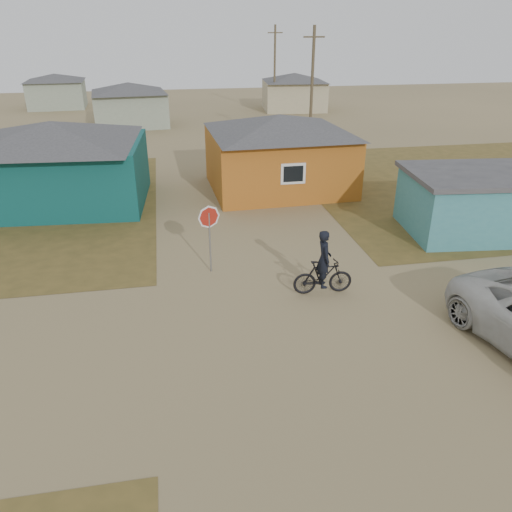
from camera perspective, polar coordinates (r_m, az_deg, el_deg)
The scene contains 12 objects.
ground at distance 14.26m, azimuth 5.23°, elevation -9.56°, with size 120.00×120.00×0.00m, color #8F7B52.
grass_ne at distance 30.91m, azimuth 24.48°, elevation 7.66°, with size 20.00×18.00×0.00m, color brown.
house_teal at distance 25.99m, azimuth -21.83°, elevation 9.88°, with size 8.93×7.08×4.00m.
house_yellow at distance 26.63m, azimuth 2.65°, elevation 11.84°, with size 7.72×6.76×3.90m.
shed_turquoise at distance 22.95m, azimuth 24.43°, elevation 5.63°, with size 6.71×4.93×2.60m.
house_pale_west at distance 45.76m, azimuth -14.22°, elevation 16.52°, with size 7.04×6.15×3.60m.
house_beige_east at distance 53.34m, azimuth 4.38°, elevation 18.28°, with size 6.95×6.05×3.60m.
house_pale_north at distance 58.58m, azimuth -21.84°, elevation 17.17°, with size 6.28×5.81×3.40m.
utility_pole_near at distance 34.92m, azimuth 6.39°, elevation 18.43°, with size 1.40×0.20×8.00m.
utility_pole_far at distance 50.60m, azimuth 2.15°, elevation 20.57°, with size 1.40×0.20×8.00m.
stop_sign at distance 17.25m, azimuth -5.38°, elevation 3.69°, with size 0.81×0.08×2.48m.
cyclist at distance 16.29m, azimuth 7.69°, elevation -1.71°, with size 1.98×0.73×2.21m.
Camera 1 is at (-3.38, -11.26, 8.07)m, focal length 35.00 mm.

